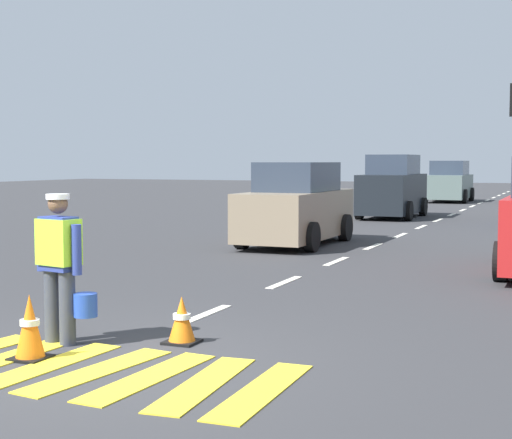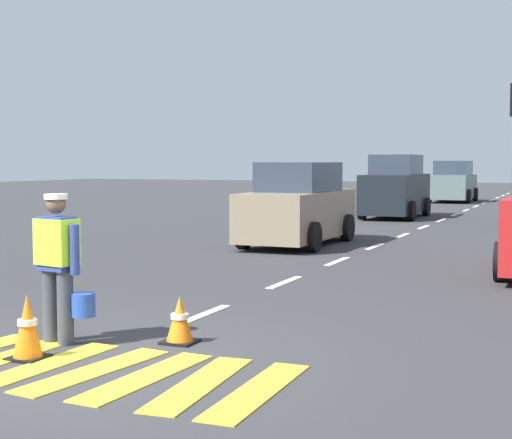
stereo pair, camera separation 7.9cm
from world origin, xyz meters
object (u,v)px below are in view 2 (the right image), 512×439
traffic_cone_near (180,320)px  car_oncoming_lead (298,207)px  traffic_cone_far (27,327)px  car_oncoming_third (453,183)px  car_oncoming_second (396,188)px  road_worker (59,261)px

traffic_cone_near → car_oncoming_lead: bearing=102.7°
traffic_cone_far → car_oncoming_third: bearing=91.7°
traffic_cone_far → car_oncoming_second: (-1.14, 21.52, 0.71)m
road_worker → car_oncoming_lead: bearing=95.8°
road_worker → car_oncoming_lead: size_ratio=0.39×
road_worker → traffic_cone_far: bearing=-80.2°
traffic_cone_far → road_worker: bearing=99.8°
road_worker → car_oncoming_second: car_oncoming_second is taller
car_oncoming_lead → traffic_cone_far: bearing=-83.9°
road_worker → car_oncoming_lead: 10.88m
traffic_cone_near → car_oncoming_third: car_oncoming_third is taller
traffic_cone_near → traffic_cone_far: traffic_cone_far is taller
car_oncoming_third → car_oncoming_lead: 21.87m
road_worker → car_oncoming_lead: car_oncoming_lead is taller
road_worker → car_oncoming_second: bearing=92.8°
car_oncoming_third → car_oncoming_second: bearing=-90.7°
car_oncoming_second → road_worker: bearing=-87.2°
car_oncoming_third → road_worker: bearing=-88.5°
road_worker → traffic_cone_near: bearing=23.8°
car_oncoming_second → car_oncoming_lead: bearing=-90.5°
car_oncoming_lead → car_oncoming_third: bearing=89.4°
car_oncoming_third → traffic_cone_near: bearing=-86.3°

